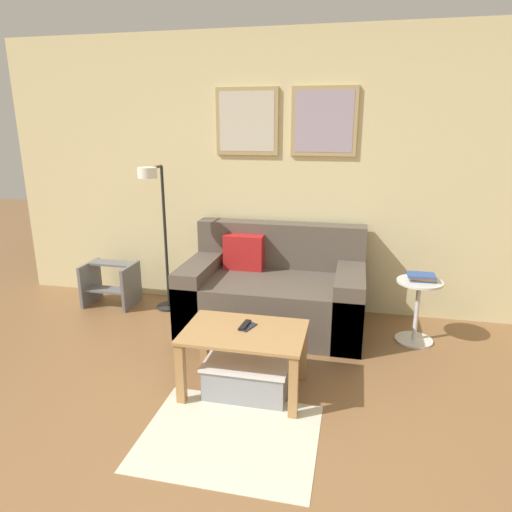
% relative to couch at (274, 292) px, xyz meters
% --- Properties ---
extents(wall_back, '(5.60, 0.09, 2.55)m').
position_rel_couch_xyz_m(wall_back, '(0.03, 0.48, 0.99)').
color(wall_back, beige).
rests_on(wall_back, ground_plane).
extents(area_rug, '(1.01, 0.82, 0.01)m').
position_rel_couch_xyz_m(area_rug, '(0.04, -1.59, -0.30)').
color(area_rug, beige).
rests_on(area_rug, ground_plane).
extents(couch, '(1.56, 0.92, 0.87)m').
position_rel_couch_xyz_m(couch, '(0.00, 0.00, 0.00)').
color(couch, brown).
rests_on(couch, ground_plane).
extents(coffee_table, '(0.80, 0.54, 0.44)m').
position_rel_couch_xyz_m(coffee_table, '(0.00, -1.09, 0.04)').
color(coffee_table, '#AD7F4C').
rests_on(coffee_table, ground_plane).
extents(storage_bin, '(0.56, 0.39, 0.24)m').
position_rel_couch_xyz_m(storage_bin, '(0.03, -1.11, -0.18)').
color(storage_bin, gray).
rests_on(storage_bin, ground_plane).
extents(floor_lamp, '(0.24, 0.50, 1.39)m').
position_rel_couch_xyz_m(floor_lamp, '(-1.07, 0.00, 0.58)').
color(floor_lamp, black).
rests_on(floor_lamp, ground_plane).
extents(side_table, '(0.36, 0.36, 0.53)m').
position_rel_couch_xyz_m(side_table, '(1.21, -0.08, 0.02)').
color(side_table, silver).
rests_on(side_table, ground_plane).
extents(book_stack, '(0.23, 0.16, 0.06)m').
position_rel_couch_xyz_m(book_stack, '(1.22, -0.07, 0.26)').
color(book_stack, '#335199').
rests_on(book_stack, side_table).
extents(remote_control, '(0.05, 0.15, 0.02)m').
position_rel_couch_xyz_m(remote_control, '(-0.01, -1.03, 0.15)').
color(remote_control, black).
rests_on(remote_control, coffee_table).
extents(cell_phone, '(0.11, 0.15, 0.01)m').
position_rel_couch_xyz_m(cell_phone, '(0.01, -1.04, 0.14)').
color(cell_phone, '#1E2338').
rests_on(cell_phone, coffee_table).
extents(step_stool, '(0.48, 0.37, 0.42)m').
position_rel_couch_xyz_m(step_stool, '(-1.67, 0.11, -0.07)').
color(step_stool, slate).
rests_on(step_stool, ground_plane).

